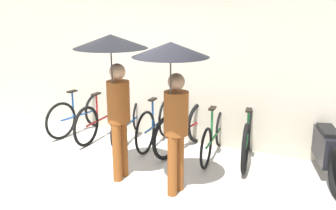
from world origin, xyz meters
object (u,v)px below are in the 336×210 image
parked_bicycle_4 (184,128)px  parked_bicycle_5 (214,136)px  motorcycle (326,148)px  parked_bicycle_6 (248,137)px  pedestrian_leading (114,69)px  parked_bicycle_2 (130,121)px  pedestrian_center (173,79)px  parked_bicycle_0 (81,114)px  parked_bicycle_3 (157,123)px  parked_bicycle_1 (103,117)px

parked_bicycle_4 → parked_bicycle_5: bearing=-81.7°
parked_bicycle_4 → motorcycle: parked_bicycle_4 is taller
parked_bicycle_5 → parked_bicycle_6: (0.55, 0.05, 0.05)m
parked_bicycle_6 → pedestrian_leading: size_ratio=0.82×
parked_bicycle_5 → pedestrian_leading: pedestrian_leading is taller
motorcycle → parked_bicycle_4: bearing=75.2°
parked_bicycle_2 → pedestrian_center: pedestrian_center is taller
pedestrian_center → parked_bicycle_2: bearing=-38.5°
parked_bicycle_0 → parked_bicycle_3: bearing=-78.2°
parked_bicycle_0 → parked_bicycle_2: size_ratio=0.97×
parked_bicycle_2 → parked_bicycle_4: size_ratio=0.99×
parked_bicycle_5 → motorcycle: bearing=-92.6°
parked_bicycle_3 → parked_bicycle_6: (1.66, -0.04, 0.01)m
parked_bicycle_3 → parked_bicycle_5: size_ratio=1.02×
parked_bicycle_1 → parked_bicycle_4: 1.66m
parked_bicycle_3 → parked_bicycle_6: bearing=-93.9°
pedestrian_leading → motorcycle: size_ratio=1.03×
parked_bicycle_5 → pedestrian_center: pedestrian_center is taller
parked_bicycle_2 → parked_bicycle_6: parked_bicycle_6 is taller
parked_bicycle_1 → parked_bicycle_4: (1.66, -0.00, 0.01)m
parked_bicycle_3 → parked_bicycle_5: bearing=-97.2°
pedestrian_leading → motorcycle: (2.70, 1.50, -1.24)m
parked_bicycle_2 → parked_bicycle_3: size_ratio=1.00×
parked_bicycle_1 → parked_bicycle_5: 2.21m
motorcycle → parked_bicycle_0: bearing=74.6°
parked_bicycle_1 → parked_bicycle_6: bearing=-90.2°
pedestrian_leading → pedestrian_center: size_ratio=1.03×
pedestrian_center → motorcycle: pedestrian_center is taller
parked_bicycle_3 → pedestrian_center: size_ratio=0.83×
parked_bicycle_4 → pedestrian_leading: 1.98m
parked_bicycle_5 → parked_bicycle_0: bearing=84.4°
parked_bicycle_1 → parked_bicycle_3: parked_bicycle_1 is taller
parked_bicycle_1 → parked_bicycle_4: bearing=-90.6°
parked_bicycle_3 → pedestrian_leading: 1.98m
parked_bicycle_0 → motorcycle: bearing=-79.4°
parked_bicycle_4 → parked_bicycle_6: (1.10, 0.02, 0.01)m
parked_bicycle_3 → pedestrian_center: bearing=-150.2°
parked_bicycle_4 → pedestrian_leading: bearing=175.6°
parked_bicycle_5 → motorcycle: size_ratio=0.82×
parked_bicycle_2 → parked_bicycle_3: parked_bicycle_3 is taller
pedestrian_leading → parked_bicycle_1: bearing=-51.6°
parked_bicycle_4 → parked_bicycle_1: bearing=101.8°
pedestrian_leading → parked_bicycle_5: bearing=-125.4°
parked_bicycle_0 → parked_bicycle_5: 2.76m
parked_bicycle_4 → pedestrian_leading: size_ratio=0.82×
parked_bicycle_2 → pedestrian_leading: bearing=-165.2°
parked_bicycle_3 → pedestrian_center: 2.24m
parked_bicycle_1 → parked_bicycle_6: (2.76, 0.01, 0.02)m
pedestrian_center → motorcycle: 2.67m
parked_bicycle_5 → parked_bicycle_3: bearing=81.0°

